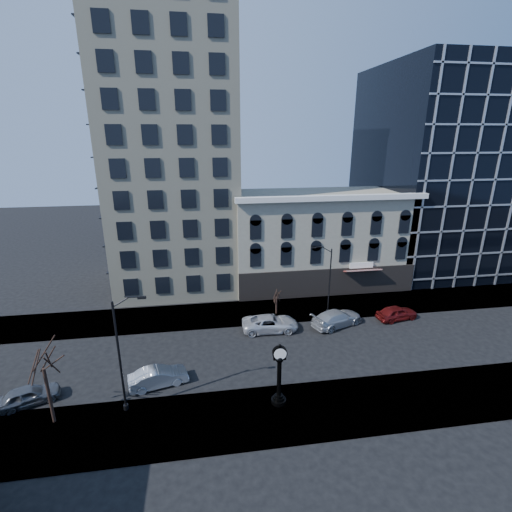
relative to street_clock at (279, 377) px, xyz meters
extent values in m
plane|color=black|center=(-2.04, 6.95, -2.35)|extent=(160.00, 160.00, 0.00)
cube|color=gray|center=(-2.04, 14.95, -2.29)|extent=(160.00, 6.00, 0.12)
cube|color=gray|center=(-2.04, -1.05, -2.29)|extent=(160.00, 6.00, 0.12)
cube|color=beige|center=(-8.04, 25.95, 16.65)|extent=(15.00, 15.00, 38.00)
cube|color=#A09A83|center=(9.96, 22.95, 3.65)|extent=(22.00, 10.00, 12.00)
cube|color=white|center=(9.96, 17.75, 9.85)|extent=(22.60, 0.80, 0.60)
cube|color=black|center=(9.96, 17.90, -0.55)|extent=(22.00, 0.30, 3.60)
cube|color=maroon|center=(13.96, 17.35, 1.05)|extent=(4.50, 1.18, 0.55)
cube|color=black|center=(29.96, 27.95, 11.65)|extent=(20.00, 20.00, 28.00)
cylinder|color=black|center=(0.00, 0.00, -2.08)|extent=(1.12, 1.12, 0.31)
cylinder|color=black|center=(0.00, 0.00, -1.82)|extent=(0.81, 0.81, 0.20)
cylinder|color=black|center=(0.00, 0.00, -1.64)|extent=(0.61, 0.61, 0.16)
cylinder|color=black|center=(0.00, 0.00, -0.09)|extent=(0.33, 0.33, 2.95)
sphere|color=black|center=(0.00, 0.00, 1.48)|extent=(0.57, 0.57, 0.57)
cube|color=black|center=(0.00, 0.00, 1.59)|extent=(0.93, 0.28, 0.25)
cylinder|color=black|center=(0.00, 0.00, 1.99)|extent=(1.08, 0.39, 1.06)
cylinder|color=white|center=(0.00, -0.17, 1.99)|extent=(0.90, 0.08, 0.90)
cylinder|color=white|center=(0.00, 0.17, 1.99)|extent=(0.90, 0.08, 0.90)
sphere|color=black|center=(0.00, 0.00, 2.60)|extent=(0.20, 0.20, 0.20)
cylinder|color=black|center=(-11.05, 0.94, 2.05)|extent=(0.16, 0.16, 8.56)
cylinder|color=black|center=(-11.05, 0.94, -2.03)|extent=(0.36, 0.36, 0.40)
cube|color=black|center=(-9.16, 0.95, 6.47)|extent=(0.55, 0.22, 0.14)
cylinder|color=black|center=(8.42, 13.45, 1.48)|extent=(0.14, 0.14, 7.43)
cylinder|color=black|center=(8.42, 13.45, -2.06)|extent=(0.31, 0.31, 0.35)
cube|color=black|center=(6.81, 13.76, 5.33)|extent=(0.50, 0.28, 0.12)
cylinder|color=#332119|center=(-15.77, 0.45, -0.10)|extent=(0.22, 0.22, 4.27)
cylinder|color=#332119|center=(2.72, 14.14, -1.24)|extent=(0.19, 0.19, 1.98)
imported|color=#595B60|center=(-18.28, 2.79, -1.63)|extent=(4.57, 3.20, 1.44)
imported|color=#A5A8AD|center=(-8.99, 3.54, -1.60)|extent=(4.84, 2.69, 1.51)
imported|color=silver|center=(1.39, 10.74, -1.56)|extent=(5.78, 2.83, 1.58)
imported|color=#A5A8AD|center=(8.47, 10.75, -1.52)|extent=(6.20, 4.26, 1.67)
imported|color=maroon|center=(15.30, 11.05, -1.59)|extent=(4.74, 2.59, 1.53)
camera|label=1|loc=(-5.06, -22.20, 16.70)|focal=26.00mm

